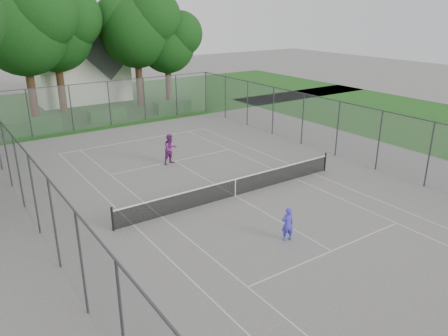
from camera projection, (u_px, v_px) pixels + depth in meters
ground at (235, 196)px, 21.92m from camera, size 120.00×120.00×0.00m
grass_far at (77, 106)px, 42.02m from camera, size 60.00×20.00×0.00m
court_markings at (235, 196)px, 21.92m from camera, size 11.03×23.83×0.01m
tennis_net at (235, 187)px, 21.74m from camera, size 12.87×0.10×1.10m
perimeter_fence at (236, 162)px, 21.29m from camera, size 18.08×34.08×3.52m
tree_far_left at (23, 24)px, 33.54m from camera, size 7.76×7.08×11.15m
tree_far_midleft at (55, 27)px, 36.97m from camera, size 7.41×6.77×10.66m
tree_far_midright at (137, 26)px, 39.62m from camera, size 7.38×6.74×10.61m
tree_far_right at (168, 40)px, 41.24m from camera, size 6.03×5.51×8.67m
hedge_left at (32, 126)px, 32.68m from camera, size 4.23×1.27×1.06m
hedge_mid at (107, 115)px, 36.34m from camera, size 3.04×0.87×0.96m
hedge_right at (172, 106)px, 39.43m from camera, size 3.26×1.20×0.98m
house at (76, 56)px, 43.28m from camera, size 8.64×6.70×10.76m
girl_player at (288, 224)px, 17.57m from camera, size 0.60×0.48×1.43m
woman_player at (170, 149)px, 26.16m from camera, size 1.01×0.85×1.84m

